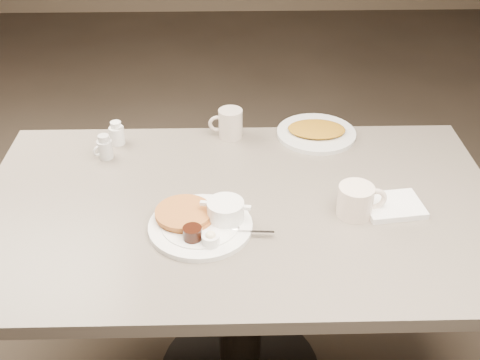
{
  "coord_description": "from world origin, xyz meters",
  "views": [
    {
      "loc": [
        -0.03,
        -1.37,
        1.76
      ],
      "look_at": [
        0.0,
        0.02,
        0.82
      ],
      "focal_mm": 44.72,
      "sensor_mm": 36.0,
      "label": 1
    }
  ],
  "objects_px": {
    "coffee_mug_near": "(357,200)",
    "coffee_mug_far": "(230,124)",
    "diner_table": "(240,250)",
    "creamer_right": "(117,134)",
    "creamer_left": "(105,148)",
    "main_plate": "(203,220)",
    "hash_plate": "(316,132)"
  },
  "relations": [
    {
      "from": "main_plate",
      "to": "coffee_mug_far",
      "type": "bearing_deg",
      "value": 81.1
    },
    {
      "from": "main_plate",
      "to": "creamer_right",
      "type": "relative_size",
      "value": 4.52
    },
    {
      "from": "coffee_mug_far",
      "to": "main_plate",
      "type": "bearing_deg",
      "value": -98.9
    },
    {
      "from": "main_plate",
      "to": "coffee_mug_near",
      "type": "distance_m",
      "value": 0.43
    },
    {
      "from": "creamer_left",
      "to": "hash_plate",
      "type": "relative_size",
      "value": 0.28
    },
    {
      "from": "coffee_mug_near",
      "to": "creamer_left",
      "type": "xyz_separation_m",
      "value": [
        -0.74,
        0.32,
        -0.01
      ]
    },
    {
      "from": "coffee_mug_far",
      "to": "creamer_left",
      "type": "relative_size",
      "value": 1.44
    },
    {
      "from": "diner_table",
      "to": "coffee_mug_far",
      "type": "relative_size",
      "value": 13.04
    },
    {
      "from": "diner_table",
      "to": "main_plate",
      "type": "height_order",
      "value": "main_plate"
    },
    {
      "from": "coffee_mug_near",
      "to": "hash_plate",
      "type": "xyz_separation_m",
      "value": [
        -0.05,
        0.44,
        -0.03
      ]
    },
    {
      "from": "main_plate",
      "to": "hash_plate",
      "type": "distance_m",
      "value": 0.62
    },
    {
      "from": "diner_table",
      "to": "creamer_right",
      "type": "height_order",
      "value": "creamer_right"
    },
    {
      "from": "diner_table",
      "to": "coffee_mug_near",
      "type": "height_order",
      "value": "coffee_mug_near"
    },
    {
      "from": "creamer_left",
      "to": "hash_plate",
      "type": "bearing_deg",
      "value": 10.24
    },
    {
      "from": "coffee_mug_near",
      "to": "creamer_left",
      "type": "distance_m",
      "value": 0.81
    },
    {
      "from": "diner_table",
      "to": "main_plate",
      "type": "bearing_deg",
      "value": -135.43
    },
    {
      "from": "creamer_right",
      "to": "main_plate",
      "type": "bearing_deg",
      "value": -56.89
    },
    {
      "from": "main_plate",
      "to": "hash_plate",
      "type": "relative_size",
      "value": 1.26
    },
    {
      "from": "creamer_left",
      "to": "coffee_mug_near",
      "type": "bearing_deg",
      "value": -23.08
    },
    {
      "from": "coffee_mug_far",
      "to": "creamer_left",
      "type": "distance_m",
      "value": 0.42
    },
    {
      "from": "creamer_right",
      "to": "hash_plate",
      "type": "xyz_separation_m",
      "value": [
        0.67,
        0.04,
        -0.02
      ]
    },
    {
      "from": "coffee_mug_near",
      "to": "coffee_mug_far",
      "type": "xyz_separation_m",
      "value": [
        -0.35,
        0.44,
        0.0
      ]
    },
    {
      "from": "diner_table",
      "to": "creamer_right",
      "type": "bearing_deg",
      "value": 138.45
    },
    {
      "from": "diner_table",
      "to": "hash_plate",
      "type": "height_order",
      "value": "hash_plate"
    },
    {
      "from": "main_plate",
      "to": "creamer_right",
      "type": "xyz_separation_m",
      "value": [
        -0.3,
        0.45,
        0.01
      ]
    },
    {
      "from": "main_plate",
      "to": "hash_plate",
      "type": "xyz_separation_m",
      "value": [
        0.37,
        0.49,
        -0.01
      ]
    },
    {
      "from": "hash_plate",
      "to": "creamer_right",
      "type": "bearing_deg",
      "value": -176.87
    },
    {
      "from": "hash_plate",
      "to": "creamer_left",
      "type": "bearing_deg",
      "value": -169.76
    },
    {
      "from": "diner_table",
      "to": "creamer_right",
      "type": "relative_size",
      "value": 18.75
    },
    {
      "from": "coffee_mug_near",
      "to": "hash_plate",
      "type": "height_order",
      "value": "coffee_mug_near"
    },
    {
      "from": "creamer_left",
      "to": "hash_plate",
      "type": "height_order",
      "value": "creamer_left"
    },
    {
      "from": "main_plate",
      "to": "creamer_left",
      "type": "bearing_deg",
      "value": 131.36
    }
  ]
}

